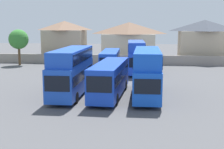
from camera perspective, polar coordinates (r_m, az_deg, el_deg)
The scene contains 11 objects.
ground at distance 50.03m, azimuth 1.93°, elevation 0.71°, with size 140.00×140.00×0.00m, color #4C4C4F.
depot_boundary_wall at distance 57.70m, azimuth 2.55°, elevation 2.75°, with size 56.00×0.50×1.80m, color gray.
bus_1 at distance 32.63m, azimuth -7.46°, elevation 0.98°, with size 2.71×11.00×4.94m.
bus_2 at distance 31.95m, azimuth -0.37°, elevation -0.50°, with size 3.14×11.37×3.54m.
bus_3 at distance 31.91m, azimuth 6.54°, elevation 0.78°, with size 2.73×11.02×4.90m.
bus_4 at distance 48.17m, azimuth -0.30°, elevation 2.71°, with size 2.93×11.46×3.39m.
bus_5 at distance 47.62m, azimuth 4.49°, elevation 3.60°, with size 3.03×10.20×4.90m.
house_terrace_left at distance 64.85m, azimuth -8.75°, elevation 6.26°, with size 8.35×7.17×8.18m.
house_terrace_centre at distance 64.43m, azimuth 3.18°, elevation 6.23°, with size 11.22×7.41×7.92m.
house_terrace_right at distance 63.74m, azimuth 16.75°, elevation 6.02°, with size 10.15×6.59×8.36m.
tree_left_of_lot at distance 59.08m, azimuth -16.97°, elevation 6.24°, with size 3.60×3.60×6.58m.
Camera 1 is at (3.88, -31.33, 7.44)m, focal length 49.22 mm.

